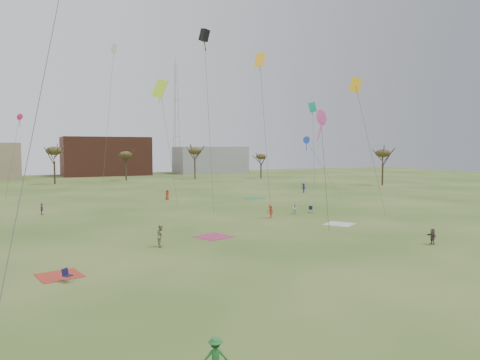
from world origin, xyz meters
name	(u,v)px	position (x,y,z in m)	size (l,w,h in m)	color
ground	(311,265)	(0.00, 0.00, 0.00)	(260.00, 260.00, 0.00)	#2F4F18
flyer_near_center	(215,356)	(-12.52, -11.69, 0.75)	(0.97, 0.56, 1.50)	#256F2F
spectator_fore_b	(161,236)	(-8.16, 10.95, 0.96)	(0.94, 0.73, 1.93)	tan
spectator_fore_c	(432,236)	(13.87, 1.28, 0.71)	(1.32, 0.42, 1.43)	brown
flyer_mid_b	(271,211)	(8.42, 20.77, 0.83)	(1.07, 0.62, 1.66)	red
spectator_mid_d	(42,209)	(-16.76, 35.76, 0.75)	(0.88, 0.37, 1.50)	#A64598
spectator_mid_e	(295,209)	(12.88, 22.15, 0.73)	(0.71, 0.55, 1.45)	silver
flyer_far_b	(167,195)	(2.70, 45.31, 0.81)	(0.80, 0.52, 1.63)	#A4371C
flyer_far_c	(303,188)	(29.80, 45.43, 0.92)	(1.19, 0.68, 1.84)	navy
blanket_red	(60,276)	(-16.81, 5.17, 0.00)	(2.70, 2.70, 0.03)	#AF3323
blanket_cream	(339,224)	(13.15, 13.42, 0.00)	(2.97, 2.97, 0.03)	beige
blanket_plum	(213,237)	(-2.38, 12.99, 0.00)	(2.99, 2.99, 0.03)	#A43257
blanket_olive	(254,198)	(16.75, 41.20, 0.00)	(3.22, 3.22, 0.03)	#2F8249
camp_chair_left	(68,278)	(-16.45, 3.41, 0.26)	(0.73, 0.74, 0.87)	#17153A
camp_chair_right	(311,211)	(15.50, 22.43, 0.26)	(0.73, 0.74, 0.87)	#141839
kites_aloft	(160,62)	(0.37, 40.31, 21.49)	(64.93, 70.69, 27.92)	#1BA68A
tree_line	(100,155)	(-2.85, 79.12, 7.09)	(117.44, 49.32, 8.91)	#3A2B1E
building_brick	(106,156)	(5.00, 120.00, 6.00)	(26.00, 16.00, 12.00)	brown
building_grey	(210,160)	(40.00, 118.00, 4.50)	(24.00, 12.00, 9.00)	gray
radio_tower	(176,117)	(30.00, 125.00, 19.21)	(1.51, 1.72, 41.00)	#9EA3A8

